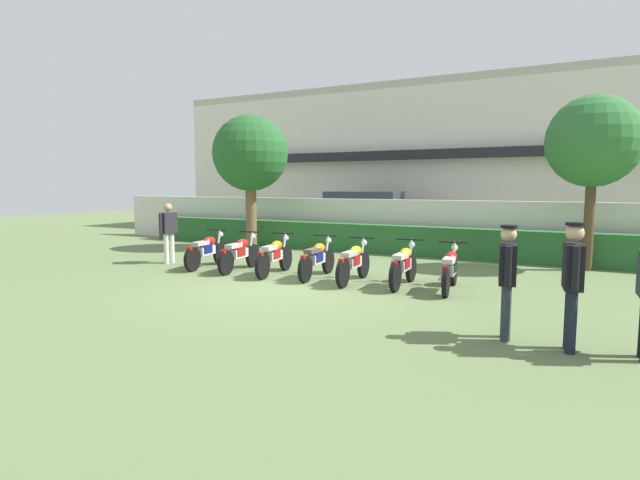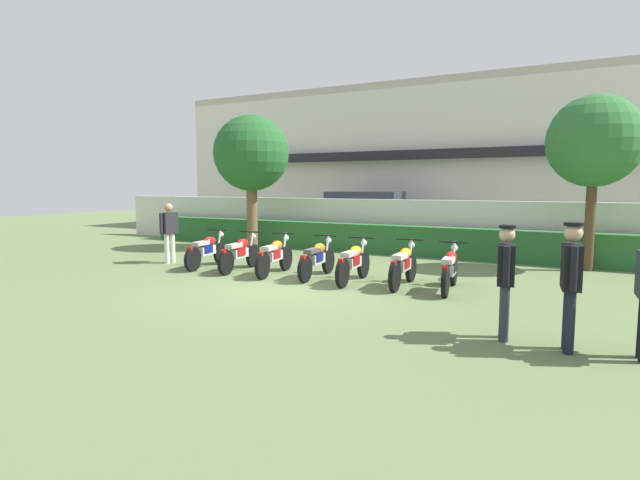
# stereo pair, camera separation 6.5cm
# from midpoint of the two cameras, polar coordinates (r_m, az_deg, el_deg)

# --- Properties ---
(ground) EXTENTS (60.00, 60.00, 0.00)m
(ground) POSITION_cam_midpoint_polar(r_m,az_deg,el_deg) (10.62, -4.35, -5.46)
(ground) COLOR #607547
(building) EXTENTS (24.94, 6.50, 6.36)m
(building) POSITION_cam_midpoint_polar(r_m,az_deg,el_deg) (23.80, 15.05, 8.45)
(building) COLOR silver
(building) RESTS_ON ground
(compound_wall) EXTENTS (23.70, 0.30, 1.67)m
(compound_wall) POSITION_cam_midpoint_polar(r_m,az_deg,el_deg) (16.73, 8.77, 1.61)
(compound_wall) COLOR silver
(compound_wall) RESTS_ON ground
(hedge_row) EXTENTS (18.96, 0.70, 0.90)m
(hedge_row) POSITION_cam_midpoint_polar(r_m,az_deg,el_deg) (16.11, 7.89, 0.08)
(hedge_row) COLOR #28602D
(hedge_row) RESTS_ON ground
(parked_car) EXTENTS (4.65, 2.41, 1.89)m
(parked_car) POSITION_cam_midpoint_polar(r_m,az_deg,el_deg) (19.49, 5.54, 2.59)
(parked_car) COLOR navy
(parked_car) RESTS_ON ground
(tree_near_inspector) EXTENTS (2.49, 2.49, 4.42)m
(tree_near_inspector) POSITION_cam_midpoint_polar(r_m,az_deg,el_deg) (17.28, -7.55, 9.43)
(tree_near_inspector) COLOR brown
(tree_near_inspector) RESTS_ON ground
(tree_far_side) EXTENTS (2.24, 2.24, 4.32)m
(tree_far_side) POSITION_cam_midpoint_polar(r_m,az_deg,el_deg) (14.37, 28.33, 9.57)
(tree_far_side) COLOR #4C3823
(tree_far_side) RESTS_ON ground
(motorcycle_in_row_0) EXTENTS (0.60, 1.89, 0.96)m
(motorcycle_in_row_0) POSITION_cam_midpoint_polar(r_m,az_deg,el_deg) (13.55, -12.32, -1.14)
(motorcycle_in_row_0) COLOR black
(motorcycle_in_row_0) RESTS_ON ground
(motorcycle_in_row_1) EXTENTS (0.60, 1.90, 0.96)m
(motorcycle_in_row_1) POSITION_cam_midpoint_polar(r_m,az_deg,el_deg) (12.87, -8.77, -1.45)
(motorcycle_in_row_1) COLOR black
(motorcycle_in_row_1) RESTS_ON ground
(motorcycle_in_row_2) EXTENTS (0.60, 1.93, 0.97)m
(motorcycle_in_row_2) POSITION_cam_midpoint_polar(r_m,az_deg,el_deg) (12.24, -4.93, -1.76)
(motorcycle_in_row_2) COLOR black
(motorcycle_in_row_2) RESTS_ON ground
(motorcycle_in_row_3) EXTENTS (0.60, 1.91, 0.95)m
(motorcycle_in_row_3) POSITION_cam_midpoint_polar(r_m,az_deg,el_deg) (11.79, -0.18, -2.08)
(motorcycle_in_row_3) COLOR black
(motorcycle_in_row_3) RESTS_ON ground
(motorcycle_in_row_4) EXTENTS (0.60, 1.91, 0.96)m
(motorcycle_in_row_4) POSITION_cam_midpoint_polar(r_m,az_deg,el_deg) (11.23, 3.89, -2.48)
(motorcycle_in_row_4) COLOR black
(motorcycle_in_row_4) RESTS_ON ground
(motorcycle_in_row_5) EXTENTS (0.60, 1.86, 0.97)m
(motorcycle_in_row_5) POSITION_cam_midpoint_polar(r_m,az_deg,el_deg) (10.91, 9.41, -2.78)
(motorcycle_in_row_5) COLOR black
(motorcycle_in_row_5) RESTS_ON ground
(motorcycle_in_row_6) EXTENTS (0.60, 1.89, 0.96)m
(motorcycle_in_row_6) POSITION_cam_midpoint_polar(r_m,az_deg,el_deg) (10.65, 14.41, -3.16)
(motorcycle_in_row_6) COLOR black
(motorcycle_in_row_6) RESTS_ON ground
(inspector_person) EXTENTS (0.22, 0.66, 1.64)m
(inspector_person) POSITION_cam_midpoint_polar(r_m,az_deg,el_deg) (14.55, -16.31, 1.29)
(inspector_person) COLOR silver
(inspector_person) RESTS_ON ground
(officer_0) EXTENTS (0.29, 0.64, 1.59)m
(officer_0) POSITION_cam_midpoint_polar(r_m,az_deg,el_deg) (7.48, 20.18, -3.49)
(officer_0) COLOR #28333D
(officer_0) RESTS_ON ground
(officer_1) EXTENTS (0.28, 0.66, 1.66)m
(officer_1) POSITION_cam_midpoint_polar(r_m,az_deg,el_deg) (7.26, 26.37, -3.62)
(officer_1) COLOR black
(officer_1) RESTS_ON ground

